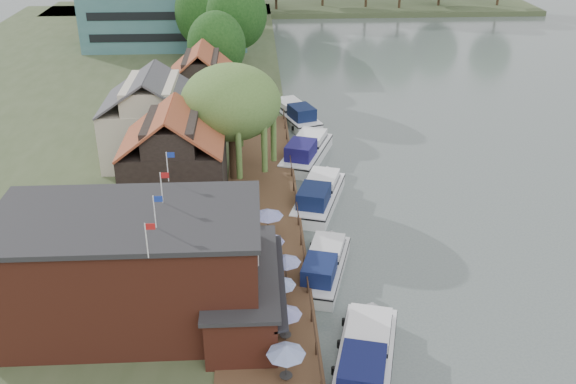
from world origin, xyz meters
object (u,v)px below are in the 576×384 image
object	(u,v)px
willow	(232,124)
umbrella_2	(281,294)
cottage_c	(203,87)
hotel_block	(166,5)
umbrella_1	(285,323)
cruiser_0	(365,354)
umbrella_3	(286,270)
cruiser_4	(295,112)
pub	(165,268)
cruiser_2	(319,192)
cottage_b	(153,116)
cruiser_1	(324,262)
umbrella_4	(268,250)
umbrella_0	(286,363)
cottage_a	(174,158)
cruiser_3	(306,148)
umbrella_5	(268,223)

from	to	relation	value
willow	umbrella_2	distance (m)	20.33
cottage_c	hotel_block	bearing A→B (deg)	102.20
umbrella_1	cruiser_0	size ratio (longest dim) A/B	0.22
umbrella_3	cruiser_4	size ratio (longest dim) A/B	0.23
pub	umbrella_3	world-z (taller)	pub
hotel_block	cottage_c	bearing A→B (deg)	-77.80
umbrella_3	cruiser_2	size ratio (longest dim) A/B	0.23
cruiser_0	cottage_b	bearing A→B (deg)	132.74
pub	cruiser_1	distance (m)	12.03
pub	umbrella_1	world-z (taller)	pub
cottage_b	umbrella_3	bearing A→B (deg)	-62.86
willow	umbrella_4	bearing A→B (deg)	-79.47
cottage_b	umbrella_0	distance (m)	32.98
cottage_b	umbrella_2	xyz separation A→B (m)	(10.86, -24.66, -2.96)
cottage_a	umbrella_4	bearing A→B (deg)	-52.76
cruiser_2	cruiser_3	distance (m)	9.70
umbrella_0	cruiser_4	distance (m)	43.08
umbrella_5	cottage_b	bearing A→B (deg)	123.23
cottage_c	cruiser_3	bearing A→B (deg)	-37.18
umbrella_1	cruiser_4	distance (m)	39.69
umbrella_2	umbrella_5	size ratio (longest dim) A/B	1.00
umbrella_0	cruiser_4	size ratio (longest dim) A/B	0.23
umbrella_4	umbrella_5	bearing A→B (deg)	88.17
umbrella_4	cottage_b	bearing A→B (deg)	117.64
umbrella_3	cottage_a	bearing A→B (deg)	124.55
cruiser_1	umbrella_2	bearing A→B (deg)	-106.38
cottage_a	umbrella_2	bearing A→B (deg)	-61.79
cottage_b	cruiser_4	size ratio (longest dim) A/B	0.93
cruiser_2	cruiser_3	world-z (taller)	cruiser_3
cottage_a	cruiser_0	bearing A→B (deg)	-57.23
cruiser_2	umbrella_4	bearing A→B (deg)	-95.72
umbrella_5	cruiser_4	bearing A→B (deg)	82.27
cruiser_0	willow	bearing A→B (deg)	123.07
umbrella_1	umbrella_3	world-z (taller)	same
hotel_block	cruiser_0	size ratio (longest dim) A/B	2.38
umbrella_4	cruiser_0	world-z (taller)	umbrella_4
cottage_a	umbrella_4	distance (m)	12.24
cottage_a	umbrella_1	bearing A→B (deg)	-65.51
umbrella_1	pub	bearing A→B (deg)	159.64
umbrella_1	willow	bearing A→B (deg)	98.85
umbrella_5	cruiser_3	size ratio (longest dim) A/B	0.22
umbrella_3	umbrella_1	bearing A→B (deg)	-93.20
umbrella_5	hotel_block	bearing A→B (deg)	103.05
hotel_block	cruiser_3	distance (m)	48.99
cottage_a	cruiser_1	xyz separation A→B (m)	(11.11, -9.50, -4.11)
cruiser_1	cruiser_4	bearing A→B (deg)	105.89
cruiser_0	hotel_block	bearing A→B (deg)	119.45
umbrella_4	cruiser_1	bearing A→B (deg)	-0.74
cottage_b	willow	xyz separation A→B (m)	(7.50, -5.00, 0.96)
pub	umbrella_5	size ratio (longest dim) A/B	8.42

